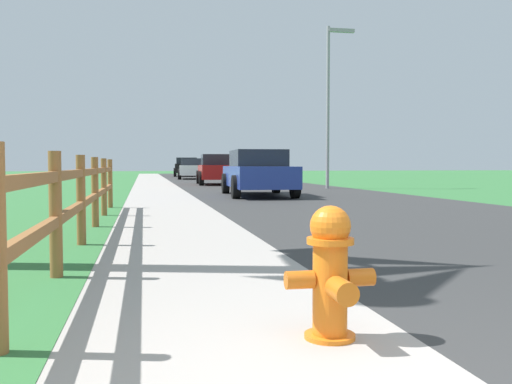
# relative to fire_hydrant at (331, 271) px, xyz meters

# --- Properties ---
(ground_plane) EXTENTS (120.00, 120.00, 0.00)m
(ground_plane) POSITION_rel_fire_hydrant_xyz_m (0.48, 23.37, -0.39)
(ground_plane) COLOR #326F38
(road_asphalt) EXTENTS (7.00, 66.00, 0.01)m
(road_asphalt) POSITION_rel_fire_hydrant_xyz_m (3.98, 25.37, -0.39)
(road_asphalt) COLOR #323232
(road_asphalt) RESTS_ON ground
(curb_concrete) EXTENTS (6.00, 66.00, 0.01)m
(curb_concrete) POSITION_rel_fire_hydrant_xyz_m (-2.52, 25.37, -0.39)
(curb_concrete) COLOR #A39B94
(curb_concrete) RESTS_ON ground
(grass_verge) EXTENTS (5.00, 66.00, 0.00)m
(grass_verge) POSITION_rel_fire_hydrant_xyz_m (-4.02, 25.37, -0.39)
(grass_verge) COLOR #326F38
(grass_verge) RESTS_ON ground
(fire_hydrant) EXTENTS (0.52, 0.44, 0.76)m
(fire_hydrant) POSITION_rel_fire_hydrant_xyz_m (0.00, 0.00, 0.00)
(fire_hydrant) COLOR orange
(fire_hydrant) RESTS_ON ground
(rail_fence) EXTENTS (0.11, 12.21, 1.11)m
(rail_fence) POSITION_rel_fire_hydrant_xyz_m (-1.79, 4.13, 0.25)
(rail_fence) COLOR brown
(rail_fence) RESTS_ON ground
(parked_suv_blue) EXTENTS (2.14, 4.89, 1.45)m
(parked_suv_blue) POSITION_rel_fire_hydrant_xyz_m (2.53, 14.45, 0.35)
(parked_suv_blue) COLOR navy
(parked_suv_blue) RESTS_ON ground
(parked_car_red) EXTENTS (2.14, 4.33, 1.49)m
(parked_car_red) POSITION_rel_fire_hydrant_xyz_m (2.58, 24.63, 0.35)
(parked_car_red) COLOR maroon
(parked_car_red) RESTS_ON ground
(parked_car_white) EXTENTS (2.21, 4.46, 1.40)m
(parked_car_white) POSITION_rel_fire_hydrant_xyz_m (2.26, 35.40, 0.34)
(parked_car_white) COLOR white
(parked_car_white) RESTS_ON ground
(parked_car_black) EXTENTS (2.33, 4.81, 1.56)m
(parked_car_black) POSITION_rel_fire_hydrant_xyz_m (2.49, 44.16, 0.41)
(parked_car_black) COLOR black
(parked_car_black) RESTS_ON ground
(street_lamp) EXTENTS (1.17, 0.20, 6.61)m
(street_lamp) POSITION_rel_fire_hydrant_xyz_m (6.49, 19.00, 3.52)
(street_lamp) COLOR gray
(street_lamp) RESTS_ON ground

